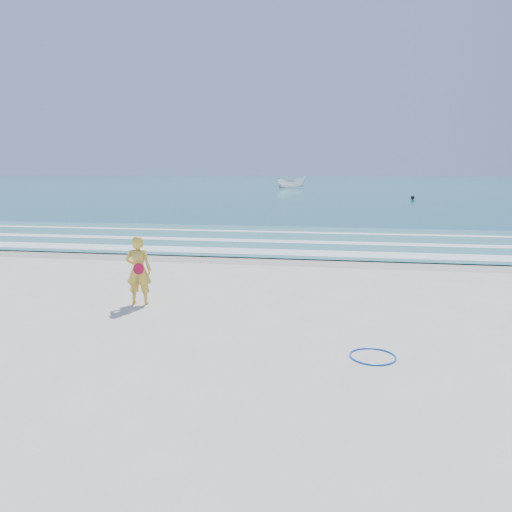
# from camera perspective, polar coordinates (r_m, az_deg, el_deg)

# --- Properties ---
(ground) EXTENTS (400.00, 400.00, 0.00)m
(ground) POSITION_cam_1_polar(r_m,az_deg,el_deg) (9.86, -8.12, -9.64)
(ground) COLOR silver
(ground) RESTS_ON ground
(wet_sand) EXTENTS (400.00, 2.40, 0.00)m
(wet_sand) POSITION_cam_1_polar(r_m,az_deg,el_deg) (18.36, 0.43, -0.32)
(wet_sand) COLOR #B2A893
(wet_sand) RESTS_ON ground
(ocean) EXTENTS (400.00, 190.00, 0.04)m
(ocean) POSITION_cam_1_polar(r_m,az_deg,el_deg) (113.91, 8.28, 8.28)
(ocean) COLOR #19727F
(ocean) RESTS_ON ground
(shallow) EXTENTS (400.00, 10.00, 0.01)m
(shallow) POSITION_cam_1_polar(r_m,az_deg,el_deg) (23.24, 2.41, 1.97)
(shallow) COLOR #59B7AD
(shallow) RESTS_ON ocean
(foam_near) EXTENTS (400.00, 1.40, 0.01)m
(foam_near) POSITION_cam_1_polar(r_m,az_deg,el_deg) (19.61, 1.04, 0.50)
(foam_near) COLOR white
(foam_near) RESTS_ON shallow
(foam_mid) EXTENTS (400.00, 0.90, 0.01)m
(foam_mid) POSITION_cam_1_polar(r_m,az_deg,el_deg) (22.45, 2.15, 1.70)
(foam_mid) COLOR white
(foam_mid) RESTS_ON shallow
(foam_far) EXTENTS (400.00, 0.60, 0.01)m
(foam_far) POSITION_cam_1_polar(r_m,az_deg,el_deg) (25.69, 3.12, 2.75)
(foam_far) COLOR white
(foam_far) RESTS_ON shallow
(hoop) EXTENTS (1.03, 1.03, 0.03)m
(hoop) POSITION_cam_1_polar(r_m,az_deg,el_deg) (9.23, 13.20, -11.10)
(hoop) COLOR blue
(hoop) RESTS_ON ground
(boat) EXTENTS (5.20, 3.29, 1.88)m
(boat) POSITION_cam_1_polar(r_m,az_deg,el_deg) (82.63, 4.09, 8.40)
(boat) COLOR white
(boat) RESTS_ON ocean
(buoy) EXTENTS (0.41, 0.41, 0.41)m
(buoy) POSITION_cam_1_polar(r_m,az_deg,el_deg) (55.27, 17.47, 6.40)
(buoy) COLOR black
(buoy) RESTS_ON ocean
(woman) EXTENTS (0.67, 0.48, 1.70)m
(woman) POSITION_cam_1_polar(r_m,az_deg,el_deg) (12.45, -13.27, -1.60)
(woman) COLOR gold
(woman) RESTS_ON ground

